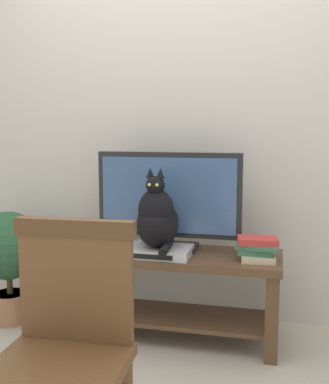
{
  "coord_description": "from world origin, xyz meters",
  "views": [
    {
      "loc": [
        0.62,
        -2.0,
        1.24
      ],
      "look_at": [
        0.0,
        0.58,
        0.87
      ],
      "focal_mm": 44.76,
      "sensor_mm": 36.0,
      "label": 1
    }
  ],
  "objects_px": {
    "tv_stand": "(167,278)",
    "cat": "(157,218)",
    "tv": "(169,199)",
    "media_box": "(158,251)",
    "book_stack": "(257,249)",
    "wooden_chair": "(64,341)",
    "potted_plant": "(8,253)"
  },
  "relations": [
    {
      "from": "tv_stand",
      "to": "potted_plant",
      "type": "distance_m",
      "value": 1.02
    },
    {
      "from": "media_box",
      "to": "book_stack",
      "type": "xyz_separation_m",
      "value": [
        0.55,
        0.04,
        0.04
      ]
    },
    {
      "from": "book_stack",
      "to": "wooden_chair",
      "type": "bearing_deg",
      "value": -114.53
    },
    {
      "from": "tv_stand",
      "to": "potted_plant",
      "type": "xyz_separation_m",
      "value": [
        -1.02,
        -0.02,
        0.1
      ]
    },
    {
      "from": "media_box",
      "to": "potted_plant",
      "type": "bearing_deg",
      "value": 175.95
    },
    {
      "from": "tv",
      "to": "media_box",
      "type": "relative_size",
      "value": 2.26
    },
    {
      "from": "wooden_chair",
      "to": "tv",
      "type": "bearing_deg",
      "value": 88.3
    },
    {
      "from": "book_stack",
      "to": "media_box",
      "type": "bearing_deg",
      "value": -175.89
    },
    {
      "from": "tv",
      "to": "wooden_chair",
      "type": "xyz_separation_m",
      "value": [
        -0.04,
        -1.34,
        -0.27
      ]
    },
    {
      "from": "tv",
      "to": "potted_plant",
      "type": "xyz_separation_m",
      "value": [
        -1.02,
        -0.08,
        -0.37
      ]
    },
    {
      "from": "tv",
      "to": "media_box",
      "type": "height_order",
      "value": "tv"
    },
    {
      "from": "tv_stand",
      "to": "potted_plant",
      "type": "bearing_deg",
      "value": -178.89
    },
    {
      "from": "media_box",
      "to": "cat",
      "type": "relative_size",
      "value": 0.83
    },
    {
      "from": "wooden_chair",
      "to": "book_stack",
      "type": "relative_size",
      "value": 3.99
    },
    {
      "from": "tv",
      "to": "potted_plant",
      "type": "height_order",
      "value": "tv"
    },
    {
      "from": "book_stack",
      "to": "potted_plant",
      "type": "relative_size",
      "value": 0.33
    },
    {
      "from": "potted_plant",
      "to": "book_stack",
      "type": "bearing_deg",
      "value": -1.13
    },
    {
      "from": "cat",
      "to": "wooden_chair",
      "type": "height_order",
      "value": "cat"
    },
    {
      "from": "tv",
      "to": "potted_plant",
      "type": "distance_m",
      "value": 1.08
    },
    {
      "from": "tv_stand",
      "to": "media_box",
      "type": "height_order",
      "value": "media_box"
    },
    {
      "from": "tv_stand",
      "to": "cat",
      "type": "height_order",
      "value": "cat"
    },
    {
      "from": "tv_stand",
      "to": "potted_plant",
      "type": "relative_size",
      "value": 1.85
    },
    {
      "from": "cat",
      "to": "book_stack",
      "type": "xyz_separation_m",
      "value": [
        0.55,
        0.05,
        -0.15
      ]
    },
    {
      "from": "media_box",
      "to": "wooden_chair",
      "type": "xyz_separation_m",
      "value": [
        -0.01,
        -1.18,
        0.01
      ]
    },
    {
      "from": "tv",
      "to": "wooden_chair",
      "type": "height_order",
      "value": "tv"
    },
    {
      "from": "tv_stand",
      "to": "cat",
      "type": "xyz_separation_m",
      "value": [
        -0.03,
        -0.1,
        0.38
      ]
    },
    {
      "from": "tv_stand",
      "to": "cat",
      "type": "bearing_deg",
      "value": -105.68
    },
    {
      "from": "cat",
      "to": "tv",
      "type": "bearing_deg",
      "value": 80.06
    },
    {
      "from": "cat",
      "to": "book_stack",
      "type": "height_order",
      "value": "cat"
    },
    {
      "from": "cat",
      "to": "potted_plant",
      "type": "bearing_deg",
      "value": 175.16
    },
    {
      "from": "book_stack",
      "to": "potted_plant",
      "type": "distance_m",
      "value": 1.54
    },
    {
      "from": "tv_stand",
      "to": "book_stack",
      "type": "distance_m",
      "value": 0.57
    }
  ]
}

